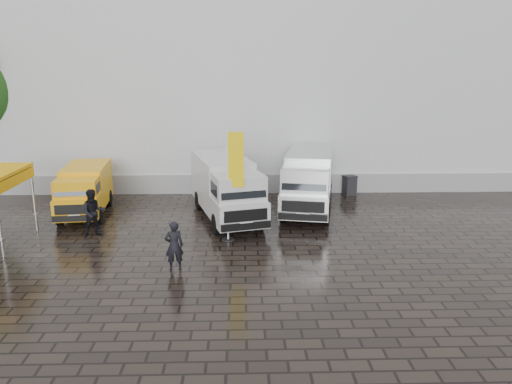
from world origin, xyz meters
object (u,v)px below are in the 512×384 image
Objects in this scene: flagpole at (232,179)px; person_tent at (94,213)px; van_yellow at (85,191)px; van_silver at (308,182)px; van_white at (227,190)px; wheelie_bin at (350,185)px; person_front at (174,246)px.

person_tent is (-5.50, 0.65, -1.46)m from flagpole.
van_silver is (10.18, 0.40, 0.26)m from van_yellow.
van_white is 5.95× the size of wheelie_bin.
wheelie_bin is 0.54× the size of person_tent.
van_silver is 3.85m from wheelie_bin.
person_front is at bearing -123.40° from flagpole.
van_yellow is 13.12m from wheelie_bin.
van_silver reaches higher than van_yellow.
wheelie_bin is (6.29, 3.97, -0.81)m from van_white.
van_yellow is 8.07m from person_front.
van_silver reaches higher than wheelie_bin.
van_yellow is 6.48m from van_white.
person_tent is at bearing -58.62° from person_front.
van_yellow is at bearing -166.47° from van_silver.
van_white is (6.43, -0.80, 0.24)m from van_yellow.
van_silver is at bearing -3.90° from van_yellow.
van_white is 5.63m from person_tent.
van_yellow is 0.76× the size of van_silver.
van_silver is 3.65× the size of person_front.
van_white is at bearing 96.25° from flagpole.
van_yellow is at bearing 88.71° from person_tent.
van_silver is 6.03× the size of wheelie_bin.
wheelie_bin is at bearing 58.83° from van_silver.
van_white is 3.93m from van_silver.
van_white is at bearing -13.20° from van_yellow.
van_yellow is 7.75m from flagpole.
wheelie_bin is at bearing 16.79° from van_white.
person_tent is (1.23, -2.94, -0.12)m from van_yellow.
wheelie_bin is 13.02m from person_tent.
person_tent is (-3.62, 3.49, 0.11)m from person_front.
wheelie_bin is 0.60× the size of person_front.
wheelie_bin is (12.72, 3.17, -0.56)m from van_yellow.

